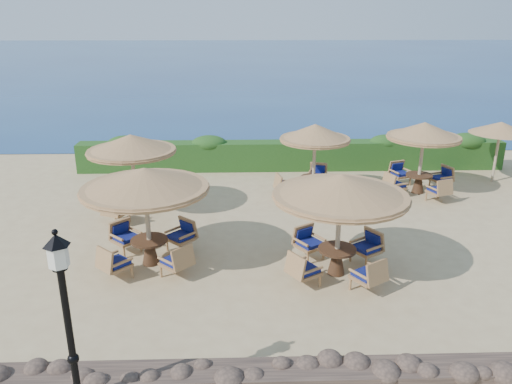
{
  "coord_description": "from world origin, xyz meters",
  "views": [
    {
      "loc": [
        -2.18,
        -13.3,
        6.2
      ],
      "look_at": [
        -1.73,
        0.58,
        1.3
      ],
      "focal_mm": 35.0,
      "sensor_mm": 36.0,
      "label": 1
    }
  ],
  "objects_px": {
    "cafe_set_1": "(340,202)",
    "cafe_set_2": "(132,154)",
    "lamp_post": "(70,339)",
    "cafe_set_0": "(146,195)",
    "cafe_set_4": "(423,146)",
    "cafe_set_3": "(315,147)",
    "extra_parasol": "(501,128)"
  },
  "relations": [
    {
      "from": "cafe_set_1",
      "to": "cafe_set_2",
      "type": "relative_size",
      "value": 1.16
    },
    {
      "from": "lamp_post",
      "to": "cafe_set_1",
      "type": "distance_m",
      "value": 6.92
    },
    {
      "from": "cafe_set_0",
      "to": "cafe_set_1",
      "type": "xyz_separation_m",
      "value": [
        4.82,
        -0.7,
        0.01
      ]
    },
    {
      "from": "cafe_set_0",
      "to": "cafe_set_4",
      "type": "distance_m",
      "value": 10.48
    },
    {
      "from": "lamp_post",
      "to": "cafe_set_2",
      "type": "bearing_deg",
      "value": 95.49
    },
    {
      "from": "cafe_set_3",
      "to": "cafe_set_0",
      "type": "bearing_deg",
      "value": -134.23
    },
    {
      "from": "extra_parasol",
      "to": "cafe_set_4",
      "type": "bearing_deg",
      "value": -160.78
    },
    {
      "from": "cafe_set_0",
      "to": "cafe_set_1",
      "type": "bearing_deg",
      "value": -8.21
    },
    {
      "from": "cafe_set_2",
      "to": "cafe_set_1",
      "type": "bearing_deg",
      "value": -36.93
    },
    {
      "from": "cafe_set_4",
      "to": "cafe_set_1",
      "type": "bearing_deg",
      "value": -124.53
    },
    {
      "from": "lamp_post",
      "to": "extra_parasol",
      "type": "bearing_deg",
      "value": 43.6
    },
    {
      "from": "cafe_set_0",
      "to": "cafe_set_4",
      "type": "height_order",
      "value": "same"
    },
    {
      "from": "cafe_set_4",
      "to": "cafe_set_0",
      "type": "bearing_deg",
      "value": -149.13
    },
    {
      "from": "cafe_set_0",
      "to": "cafe_set_4",
      "type": "relative_size",
      "value": 1.14
    },
    {
      "from": "lamp_post",
      "to": "cafe_set_3",
      "type": "relative_size",
      "value": 1.23
    },
    {
      "from": "extra_parasol",
      "to": "cafe_set_1",
      "type": "bearing_deg",
      "value": -136.24
    },
    {
      "from": "cafe_set_3",
      "to": "cafe_set_4",
      "type": "xyz_separation_m",
      "value": [
        3.95,
        0.19,
        -0.06
      ]
    },
    {
      "from": "cafe_set_3",
      "to": "cafe_set_4",
      "type": "distance_m",
      "value": 3.95
    },
    {
      "from": "cafe_set_2",
      "to": "cafe_set_3",
      "type": "height_order",
      "value": "same"
    },
    {
      "from": "cafe_set_1",
      "to": "cafe_set_4",
      "type": "relative_size",
      "value": 1.17
    },
    {
      "from": "cafe_set_0",
      "to": "cafe_set_2",
      "type": "bearing_deg",
      "value": 106.28
    },
    {
      "from": "cafe_set_2",
      "to": "cafe_set_3",
      "type": "relative_size",
      "value": 1.07
    },
    {
      "from": "extra_parasol",
      "to": "cafe_set_3",
      "type": "height_order",
      "value": "cafe_set_3"
    },
    {
      "from": "cafe_set_1",
      "to": "lamp_post",
      "type": "bearing_deg",
      "value": -136.64
    },
    {
      "from": "cafe_set_0",
      "to": "cafe_set_2",
      "type": "height_order",
      "value": "same"
    },
    {
      "from": "lamp_post",
      "to": "cafe_set_1",
      "type": "height_order",
      "value": "lamp_post"
    },
    {
      "from": "cafe_set_1",
      "to": "cafe_set_4",
      "type": "bearing_deg",
      "value": 55.47
    },
    {
      "from": "extra_parasol",
      "to": "cafe_set_0",
      "type": "distance_m",
      "value": 14.02
    },
    {
      "from": "cafe_set_2",
      "to": "cafe_set_3",
      "type": "bearing_deg",
      "value": 13.16
    },
    {
      "from": "cafe_set_1",
      "to": "cafe_set_2",
      "type": "height_order",
      "value": "same"
    },
    {
      "from": "extra_parasol",
      "to": "cafe_set_1",
      "type": "distance_m",
      "value": 10.49
    },
    {
      "from": "cafe_set_1",
      "to": "cafe_set_3",
      "type": "relative_size",
      "value": 1.24
    }
  ]
}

